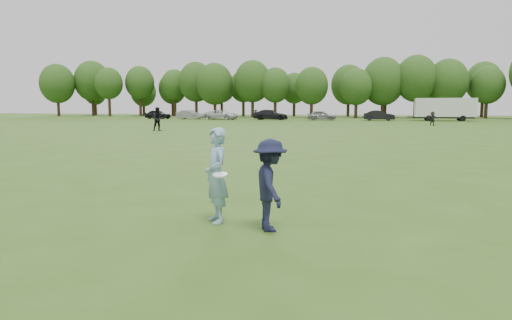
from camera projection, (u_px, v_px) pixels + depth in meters
The scene contains 14 objects.
ground at pixel (297, 226), 8.33m from camera, with size 200.00×200.00×0.00m, color #334F16.
thrower at pixel (216, 175), 8.51m from camera, with size 0.65×0.43×1.78m, color #80A9C7.
defender at pixel (270, 185), 7.96m from camera, with size 1.05×0.60×1.62m, color #171A33.
player_far_a at pixel (158, 119), 39.02m from camera, with size 0.99×0.77×2.03m, color black.
player_far_d at pixel (433, 119), 49.13m from camera, with size 1.43×0.45×1.54m, color #252525.
car_a at pixel (158, 114), 74.19m from camera, with size 1.71×4.25×1.45m, color black.
car_b at pixel (190, 115), 72.42m from camera, with size 1.51×4.34×1.43m, color slate.
car_c at pixel (221, 115), 70.18m from camera, with size 2.44×5.30×1.47m, color silver.
car_d at pixel (271, 115), 69.21m from camera, with size 2.13×5.25×1.52m, color black.
car_e at pixel (322, 115), 67.04m from camera, with size 1.71×4.25×1.45m, color gray.
car_f at pixel (379, 116), 65.38m from camera, with size 1.55×4.44×1.46m, color black.
disc_in_play at pixel (220, 175), 8.17m from camera, with size 0.33×0.33×0.09m.
cargo_trailer at pixel (445, 108), 64.04m from camera, with size 9.00×2.75×3.20m.
treeline at pixel (383, 82), 80.85m from camera, with size 130.35×18.39×11.74m.
Camera 1 is at (1.29, -8.06, 2.19)m, focal length 32.00 mm.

